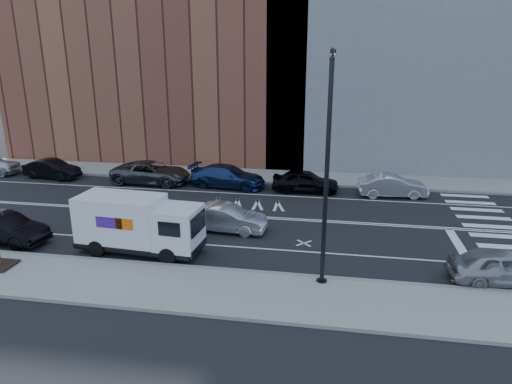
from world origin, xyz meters
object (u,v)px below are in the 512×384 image
(near_parked_front, at_px, (504,267))
(driving_sedan, at_px, (225,218))
(fedex_van, at_px, (138,224))
(far_parked_b, at_px, (52,169))

(near_parked_front, bearing_deg, driving_sedan, 68.87)
(fedex_van, distance_m, driving_sedan, 4.81)
(far_parked_b, bearing_deg, driving_sedan, -110.24)
(far_parked_b, height_order, near_parked_front, near_parked_front)
(fedex_van, relative_size, near_parked_front, 1.41)
(driving_sedan, height_order, near_parked_front, near_parked_front)
(driving_sedan, relative_size, near_parked_front, 1.01)
(fedex_van, bearing_deg, far_parked_b, 140.61)
(near_parked_front, bearing_deg, far_parked_b, 62.39)
(fedex_van, distance_m, near_parked_front, 16.05)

